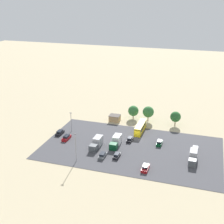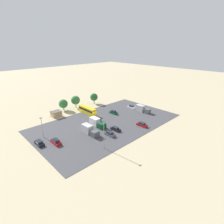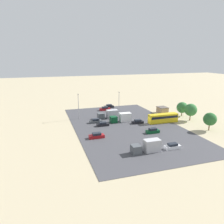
# 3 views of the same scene
# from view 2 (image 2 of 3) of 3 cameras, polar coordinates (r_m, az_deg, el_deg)

# --- Properties ---
(ground_plane) EXTENTS (400.00, 400.00, 0.00)m
(ground_plane) POSITION_cam_2_polar(r_m,az_deg,el_deg) (81.62, -5.13, -1.80)
(ground_plane) COLOR tan
(parking_lot_surface) EXTENTS (61.80, 35.89, 0.08)m
(parking_lot_surface) POSITION_cam_2_polar(r_m,az_deg,el_deg) (76.26, -1.49, -3.40)
(parking_lot_surface) COLOR #424247
(parking_lot_surface) RESTS_ON ground
(shed_building) EXTENTS (4.53, 3.86, 2.60)m
(shed_building) POSITION_cam_2_polar(r_m,az_deg,el_deg) (86.14, -17.78, -0.57)
(shed_building) COLOR tan
(shed_building) RESTS_ON ground
(bus) EXTENTS (2.53, 11.24, 3.27)m
(bus) POSITION_cam_2_polar(r_m,az_deg,el_deg) (86.04, -8.05, 0.63)
(bus) COLOR gold
(bus) RESTS_ON ground
(parked_car_0) EXTENTS (1.71, 4.21, 1.46)m
(parked_car_0) POSITION_cam_2_polar(r_m,az_deg,el_deg) (78.51, -5.01, -2.21)
(parked_car_0) COLOR black
(parked_car_0) RESTS_ON ground
(parked_car_1) EXTENTS (1.89, 4.60, 1.63)m
(parked_car_1) POSITION_cam_2_polar(r_m,az_deg,el_deg) (73.59, 9.74, -4.05)
(parked_car_1) COLOR maroon
(parked_car_1) RESTS_ON ground
(parked_car_2) EXTENTS (1.81, 4.48, 1.53)m
(parked_car_2) POSITION_cam_2_polar(r_m,az_deg,el_deg) (65.38, -0.73, -7.16)
(parked_car_2) COLOR #4C5156
(parked_car_2) RESTS_ON ground
(parked_car_3) EXTENTS (1.75, 4.27, 1.43)m
(parked_car_3) POSITION_cam_2_polar(r_m,az_deg,el_deg) (69.11, 1.16, -5.55)
(parked_car_3) COLOR black
(parked_car_3) RESTS_ON ground
(parked_car_4) EXTENTS (1.74, 4.34, 1.49)m
(parked_car_4) POSITION_cam_2_polar(r_m,az_deg,el_deg) (93.56, 6.33, 1.67)
(parked_car_4) COLOR silver
(parked_car_4) RESTS_ON ground
(parked_car_5) EXTENTS (1.73, 4.29, 1.65)m
(parked_car_5) POSITION_cam_2_polar(r_m,az_deg,el_deg) (85.36, 0.50, -0.10)
(parked_car_5) COLOR #0C4723
(parked_car_5) RESTS_ON ground
(parked_car_6) EXTENTS (1.91, 4.76, 1.63)m
(parked_car_6) POSITION_cam_2_polar(r_m,az_deg,el_deg) (63.31, -17.84, -9.26)
(parked_car_6) COLOR maroon
(parked_car_6) RESTS_ON ground
(parked_car_7) EXTENTS (1.90, 4.50, 1.56)m
(parked_car_7) POSITION_cam_2_polar(r_m,az_deg,el_deg) (64.61, -22.65, -9.33)
(parked_car_7) COLOR black
(parked_car_7) RESTS_ON ground
(parked_truck_0) EXTENTS (2.57, 8.13, 3.18)m
(parked_truck_0) POSITION_cam_2_polar(r_m,az_deg,el_deg) (66.97, -7.41, -5.83)
(parked_truck_0) COLOR #4C5156
(parked_truck_0) RESTS_ON ground
(parked_truck_1) EXTENTS (2.38, 7.78, 3.18)m
(parked_truck_1) POSITION_cam_2_polar(r_m,az_deg,el_deg) (88.92, 9.84, 1.00)
(parked_truck_1) COLOR #4C5156
(parked_truck_1) RESTS_ON ground
(parked_truck_2) EXTENTS (2.54, 7.98, 3.24)m
(parked_truck_2) POSITION_cam_2_polar(r_m,az_deg,el_deg) (72.58, -4.99, -3.48)
(parked_truck_2) COLOR #0C4723
(parked_truck_2) RESTS_ON ground
(tree_near_shed) EXTENTS (4.69, 4.69, 6.54)m
(tree_near_shed) POSITION_cam_2_polar(r_m,az_deg,el_deg) (94.63, -11.84, 3.79)
(tree_near_shed) COLOR brown
(tree_near_shed) RESTS_ON ground
(tree_apron_mid) EXTENTS (4.30, 4.30, 5.99)m
(tree_apron_mid) POSITION_cam_2_polar(r_m,az_deg,el_deg) (100.09, -5.92, 4.87)
(tree_apron_mid) COLOR brown
(tree_apron_mid) RESTS_ON ground
(tree_apron_far) EXTENTS (4.51, 4.51, 5.76)m
(tree_apron_far) POSITION_cam_2_polar(r_m,az_deg,el_deg) (92.53, -15.63, 2.60)
(tree_apron_far) COLOR brown
(tree_apron_far) RESTS_ON ground
(light_pole_lot_centre) EXTENTS (0.90, 0.28, 9.82)m
(light_pole_lot_centre) POSITION_cam_2_polar(r_m,az_deg,el_deg) (55.60, -2.66, -7.10)
(light_pole_lot_centre) COLOR gray
(light_pole_lot_centre) RESTS_ON ground
(light_pole_lot_edge) EXTENTS (0.90, 0.28, 7.81)m
(light_pole_lot_edge) POSITION_cam_2_polar(r_m,az_deg,el_deg) (67.19, -21.87, -4.47)
(light_pole_lot_edge) COLOR gray
(light_pole_lot_edge) RESTS_ON ground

